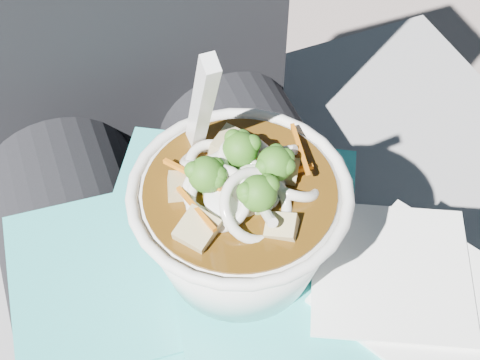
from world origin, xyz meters
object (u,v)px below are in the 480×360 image
object	(u,v)px
person_body	(180,227)
udon_bowl	(240,216)
stone_ledge	(184,328)
plastic_bag	(244,295)
lap	(213,319)

from	to	relation	value
person_body	udon_bowl	bearing A→B (deg)	-75.01
stone_ledge	udon_bowl	distance (m)	0.48
stone_ledge	person_body	distance (m)	0.33
plastic_bag	person_body	bearing A→B (deg)	98.06
lap	stone_ledge	bearing A→B (deg)	90.00
plastic_bag	udon_bowl	size ratio (longest dim) A/B	1.86
stone_ledge	lap	distance (m)	0.34
lap	person_body	world-z (taller)	person_body
udon_bowl	person_body	bearing A→B (deg)	104.99
stone_ledge	lap	size ratio (longest dim) A/B	2.08
lap	plastic_bag	bearing A→B (deg)	-62.13
plastic_bag	lap	bearing A→B (deg)	117.87
stone_ledge	person_body	xyz separation A→B (m)	(0.00, -0.06, 0.33)
plastic_bag	udon_bowl	xyz separation A→B (m)	(0.01, 0.03, 0.07)
udon_bowl	lap	bearing A→B (deg)	170.76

